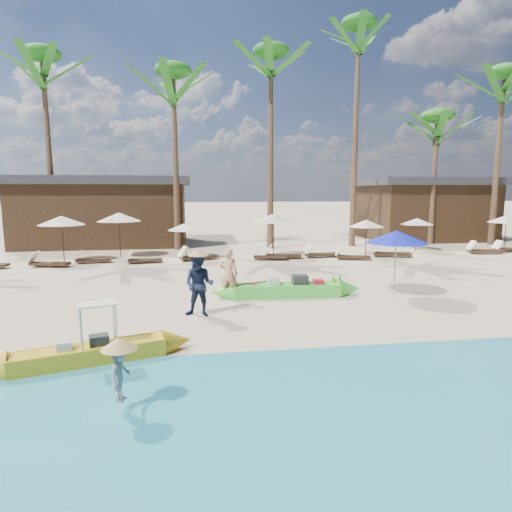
{
  "coord_description": "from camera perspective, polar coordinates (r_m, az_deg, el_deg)",
  "views": [
    {
      "loc": [
        -2.47,
        -11.21,
        3.44
      ],
      "look_at": [
        -0.5,
        2.0,
        1.4
      ],
      "focal_mm": 30.0,
      "sensor_mm": 36.0,
      "label": 1
    }
  ],
  "objects": [
    {
      "name": "resort_parasol_9",
      "position": [
        27.91,
        30.42,
        4.28
      ],
      "size": [
        2.01,
        2.01,
        2.07
      ],
      "color": "#382317",
      "rests_on": "ground"
    },
    {
      "name": "lounger_9_left",
      "position": [
        26.63,
        27.98,
        0.73
      ],
      "size": [
        1.95,
        0.94,
        0.64
      ],
      "rotation": [
        0.0,
        0.0,
        -0.2
      ],
      "color": "#382317",
      "rests_on": "ground"
    },
    {
      "name": "lounger_4_right",
      "position": [
        21.15,
        -14.91,
        -0.42
      ],
      "size": [
        1.74,
        0.74,
        0.57
      ],
      "rotation": [
        0.0,
        0.0,
        0.13
      ],
      "color": "#382317",
      "rests_on": "ground"
    },
    {
      "name": "resort_parasol_7",
      "position": [
        23.32,
        14.5,
        4.22
      ],
      "size": [
        1.86,
        1.86,
        1.92
      ],
      "color": "#382317",
      "rests_on": "ground"
    },
    {
      "name": "lounger_7_left",
      "position": [
        22.47,
        8.49,
        0.34
      ],
      "size": [
        1.85,
        0.66,
        0.62
      ],
      "rotation": [
        0.0,
        0.0,
        0.06
      ],
      "color": "#382317",
      "rests_on": "ground"
    },
    {
      "name": "resort_parasol_3",
      "position": [
        22.52,
        -24.51,
        4.33
      ],
      "size": [
        2.18,
        2.18,
        2.25
      ],
      "color": "#382317",
      "rests_on": "ground"
    },
    {
      "name": "lounger_4_left",
      "position": [
        21.94,
        -21.15,
        -0.4
      ],
      "size": [
        1.74,
        0.73,
        0.57
      ],
      "rotation": [
        0.0,
        0.0,
        0.13
      ],
      "color": "#382317",
      "rests_on": "ground"
    },
    {
      "name": "palm_7",
      "position": [
        31.82,
        30.02,
        17.63
      ],
      "size": [
        2.08,
        2.08,
        11.08
      ],
      "color": "brown",
      "rests_on": "ground"
    },
    {
      "name": "lounger_3_right",
      "position": [
        21.64,
        -26.08,
        -0.78
      ],
      "size": [
        1.89,
        0.9,
        0.62
      ],
      "rotation": [
        0.0,
        0.0,
        -0.19
      ],
      "color": "#382317",
      "rests_on": "ground"
    },
    {
      "name": "palm_4",
      "position": [
        26.33,
        2.01,
        21.9
      ],
      "size": [
        2.08,
        2.08,
        11.7
      ],
      "color": "brown",
      "rests_on": "ground"
    },
    {
      "name": "pavilion_west",
      "position": [
        29.26,
        -19.45,
        5.77
      ],
      "size": [
        10.8,
        6.6,
        4.3
      ],
      "color": "#382317",
      "rests_on": "ground"
    },
    {
      "name": "pavilion_east",
      "position": [
        33.12,
        21.49,
        5.95
      ],
      "size": [
        8.8,
        6.6,
        4.3
      ],
      "color": "#382317",
      "rests_on": "ground"
    },
    {
      "name": "green_canoe",
      "position": [
        14.06,
        4.11,
        -4.48
      ],
      "size": [
        5.55,
        0.84,
        0.71
      ],
      "rotation": [
        0.0,
        0.0,
        -0.03
      ],
      "color": "#46D240",
      "rests_on": "ground"
    },
    {
      "name": "palm_6",
      "position": [
        30.15,
        22.94,
        14.92
      ],
      "size": [
        2.08,
        2.08,
        8.51
      ],
      "color": "brown",
      "rests_on": "ground"
    },
    {
      "name": "resort_parasol_8",
      "position": [
        26.23,
        20.67,
        4.34
      ],
      "size": [
        1.83,
        1.83,
        1.88
      ],
      "color": "#382317",
      "rests_on": "ground"
    },
    {
      "name": "lounger_8_left",
      "position": [
        23.45,
        17.34,
        0.43
      ],
      "size": [
        2.09,
        1.14,
        0.68
      ],
      "rotation": [
        0.0,
        0.0,
        -0.28
      ],
      "color": "#382317",
      "rests_on": "ground"
    },
    {
      "name": "palm_3",
      "position": [
        26.01,
        -10.91,
        19.95
      ],
      "size": [
        2.08,
        2.08,
        10.52
      ],
      "color": "brown",
      "rests_on": "ground"
    },
    {
      "name": "wet_sand_strip",
      "position": [
        7.51,
        12.41,
        -18.74
      ],
      "size": [
        240.0,
        4.5,
        0.01
      ],
      "primitive_type": "cube",
      "color": "tan",
      "rests_on": "ground"
    },
    {
      "name": "tourist",
      "position": [
        13.62,
        -3.68,
        -2.39
      ],
      "size": [
        0.69,
        0.57,
        1.65
      ],
      "primitive_type": "imported",
      "rotation": [
        0.0,
        0.0,
        2.81
      ],
      "color": "tan",
      "rests_on": "ground"
    },
    {
      "name": "ground",
      "position": [
        11.98,
        3.83,
        -8.0
      ],
      "size": [
        240.0,
        240.0,
        0.0
      ],
      "primitive_type": "plane",
      "color": "beige",
      "rests_on": "ground"
    },
    {
      "name": "lounger_5_left",
      "position": [
        21.51,
        -8.01,
        0.02
      ],
      "size": [
        2.04,
        1.19,
        0.66
      ],
      "rotation": [
        0.0,
        0.0,
        0.33
      ],
      "color": "#382317",
      "rests_on": "ground"
    },
    {
      "name": "resort_parasol_5",
      "position": [
        21.51,
        -9.38,
        3.88
      ],
      "size": [
        1.8,
        1.8,
        1.86
      ],
      "color": "#382317",
      "rests_on": "ground"
    },
    {
      "name": "palm_2",
      "position": [
        28.06,
        -26.41,
        19.64
      ],
      "size": [
        2.08,
        2.08,
        11.33
      ],
      "color": "brown",
      "rests_on": "ground"
    },
    {
      "name": "vendor_yellow",
      "position": [
        7.21,
        -17.62,
        -14.64
      ],
      "size": [
        0.45,
        0.64,
        0.91
      ],
      "primitive_type": "imported",
      "rotation": [
        0.0,
        0.0,
        1.36
      ],
      "color": "gray",
      "rests_on": "ground"
    },
    {
      "name": "lounger_7_right",
      "position": [
        22.02,
        12.53,
        0.03
      ],
      "size": [
        1.82,
        1.01,
        0.59
      ],
      "rotation": [
        0.0,
        0.0,
        -0.29
      ],
      "color": "#382317",
      "rests_on": "ground"
    },
    {
      "name": "resort_parasol_6",
      "position": [
        22.27,
        2.35,
        5.08
      ],
      "size": [
        2.19,
        2.19,
        2.26
      ],
      "color": "#382317",
      "rests_on": "ground"
    },
    {
      "name": "vendor_green",
      "position": [
        11.86,
        -7.59,
        -3.85
      ],
      "size": [
        1.02,
        0.91,
        1.76
      ],
      "primitive_type": "imported",
      "rotation": [
        0.0,
        0.0,
        -0.33
      ],
      "color": "#141E38",
      "rests_on": "ground"
    },
    {
      "name": "palm_5",
      "position": [
        28.42,
        13.42,
        23.53
      ],
      "size": [
        2.08,
        2.08,
        13.6
      ],
      "color": "brown",
      "rests_on": "ground"
    },
    {
      "name": "lounger_6_left",
      "position": [
        21.4,
        1.59,
        -0.01
      ],
      "size": [
        1.82,
        0.84,
        0.6
      ],
      "rotation": [
        0.0,
        0.0,
        -0.18
      ],
      "color": "#382317",
      "rests_on": "ground"
    },
    {
      "name": "lounger_9_right",
      "position": [
        28.05,
        30.41,
        0.87
      ],
      "size": [
        1.75,
        0.61,
        0.59
      ],
      "rotation": [
        0.0,
        0.0,
        0.04
      ],
      "color": "#382317",
      "rests_on": "ground"
    },
    {
      "name": "lounger_6_right",
      "position": [
        21.87,
        3.34,
        0.21
      ],
      "size": [
        1.94,
        0.91,
        0.63
      ],
      "rotation": [
        0.0,
        0.0,
        -0.19
      ],
      "color": "#382317",
      "rests_on": "ground"
    },
    {
      "name": "blue_umbrella",
      "position": [
        14.57,
        18.21,
        2.45
      ],
      "size": [
        2.02,
        2.02,
        2.17
      ],
      "color": "#99999E",
      "rests_on": "ground"
    },
    {
      "name": "yellow_canoe",
      "position": [
        9.44,
        -21.26,
        -11.98
      ],
      "size": [
        4.58,
        1.63,
        1.22
      ],
      "rotation": [
        0.0,
        0.0,
        0.29
      ],
      "color": "gold",
      "rests_on": "ground"
    },
    {
      "name": "resort_parasol_4",
      "position": [
        23.34,
        -17.81,
        4.97
      ],
      "size": [
        2.25,
        2.25,
        2.32
      ],
      "color": "#382317",
      "rests_on": "ground"
    }
  ]
}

